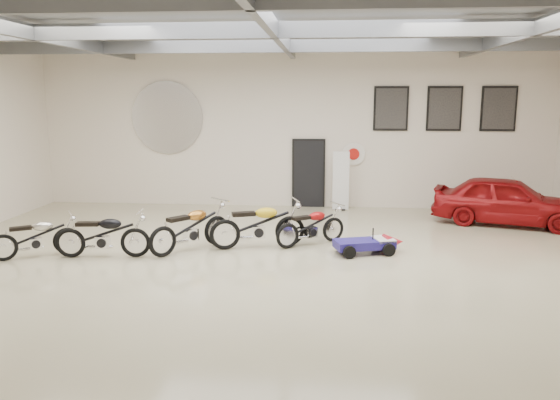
# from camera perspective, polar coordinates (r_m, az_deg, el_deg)

# --- Properties ---
(floor) EXTENTS (16.00, 12.00, 0.01)m
(floor) POSITION_cam_1_polar(r_m,az_deg,el_deg) (11.73, -0.50, -6.38)
(floor) COLOR #BBB18E
(floor) RESTS_ON ground
(ceiling) EXTENTS (16.00, 12.00, 0.01)m
(ceiling) POSITION_cam_1_polar(r_m,az_deg,el_deg) (11.31, -0.55, 18.60)
(ceiling) COLOR gray
(ceiling) RESTS_ON back_wall
(back_wall) EXTENTS (16.00, 0.02, 5.00)m
(back_wall) POSITION_cam_1_polar(r_m,az_deg,el_deg) (17.22, 1.37, 7.56)
(back_wall) COLOR silver
(back_wall) RESTS_ON floor
(ceiling_beams) EXTENTS (15.80, 11.80, 0.32)m
(ceiling_beams) POSITION_cam_1_polar(r_m,az_deg,el_deg) (11.28, -0.54, 17.35)
(ceiling_beams) COLOR slate
(ceiling_beams) RESTS_ON ceiling
(door) EXTENTS (0.92, 0.08, 2.10)m
(door) POSITION_cam_1_polar(r_m,az_deg,el_deg) (17.28, 3.00, 2.73)
(door) COLOR black
(door) RESTS_ON back_wall
(logo_plaque) EXTENTS (2.30, 0.06, 1.16)m
(logo_plaque) POSITION_cam_1_polar(r_m,az_deg,el_deg) (17.85, -11.70, 8.42)
(logo_plaque) COLOR silver
(logo_plaque) RESTS_ON back_wall
(poster_left) EXTENTS (1.05, 0.08, 1.35)m
(poster_left) POSITION_cam_1_polar(r_m,az_deg,el_deg) (17.23, 11.52, 9.35)
(poster_left) COLOR black
(poster_left) RESTS_ON back_wall
(poster_mid) EXTENTS (1.05, 0.08, 1.35)m
(poster_mid) POSITION_cam_1_polar(r_m,az_deg,el_deg) (17.48, 16.80, 9.13)
(poster_mid) COLOR black
(poster_mid) RESTS_ON back_wall
(poster_right) EXTENTS (1.05, 0.08, 1.35)m
(poster_right) POSITION_cam_1_polar(r_m,az_deg,el_deg) (17.88, 21.88, 8.84)
(poster_right) COLOR black
(poster_right) RESTS_ON back_wall
(oil_sign) EXTENTS (0.72, 0.10, 0.72)m
(oil_sign) POSITION_cam_1_polar(r_m,az_deg,el_deg) (17.22, 7.70, 4.80)
(oil_sign) COLOR white
(oil_sign) RESTS_ON back_wall
(banner_stand) EXTENTS (0.50, 0.21, 1.84)m
(banner_stand) POSITION_cam_1_polar(r_m,az_deg,el_deg) (16.85, 6.38, 2.02)
(banner_stand) COLOR white
(banner_stand) RESTS_ON floor
(motorcycle_silver) EXTENTS (1.84, 1.45, 0.95)m
(motorcycle_silver) POSITION_cam_1_polar(r_m,az_deg,el_deg) (13.00, -24.22, -3.47)
(motorcycle_silver) COLOR silver
(motorcycle_silver) RESTS_ON floor
(motorcycle_black) EXTENTS (2.07, 0.83, 1.05)m
(motorcycle_black) POSITION_cam_1_polar(r_m,az_deg,el_deg) (12.45, -18.07, -3.40)
(motorcycle_black) COLOR silver
(motorcycle_black) RESTS_ON floor
(motorcycle_gold) EXTENTS (1.87, 2.05, 1.10)m
(motorcycle_gold) POSITION_cam_1_polar(r_m,az_deg,el_deg) (12.53, -9.35, -2.79)
(motorcycle_gold) COLOR silver
(motorcycle_gold) RESTS_ON floor
(motorcycle_yellow) EXTENTS (2.29, 1.34, 1.14)m
(motorcycle_yellow) POSITION_cam_1_polar(r_m,az_deg,el_deg) (12.61, -2.33, -2.49)
(motorcycle_yellow) COLOR silver
(motorcycle_yellow) RESTS_ON floor
(motorcycle_red) EXTENTS (1.83, 1.50, 0.95)m
(motorcycle_red) POSITION_cam_1_polar(r_m,az_deg,el_deg) (12.87, 3.26, -2.65)
(motorcycle_red) COLOR silver
(motorcycle_red) RESTS_ON floor
(go_kart) EXTENTS (1.76, 1.17, 0.59)m
(go_kart) POSITION_cam_1_polar(r_m,az_deg,el_deg) (12.38, 9.40, -4.19)
(go_kart) COLOR navy
(go_kart) RESTS_ON floor
(vintage_car) EXTENTS (2.70, 4.20, 1.33)m
(vintage_car) POSITION_cam_1_polar(r_m,az_deg,el_deg) (16.13, 22.65, -0.05)
(vintage_car) COLOR maroon
(vintage_car) RESTS_ON floor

